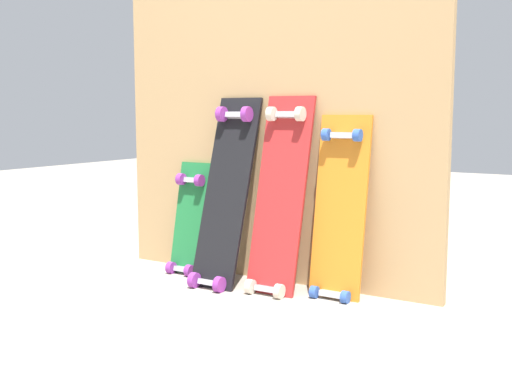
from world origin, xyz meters
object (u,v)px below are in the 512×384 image
skateboard_red (279,201)px  skateboard_orange (339,215)px  skateboard_black (225,198)px  skateboard_green (189,225)px

skateboard_red → skateboard_orange: size_ratio=1.09×
skateboard_black → skateboard_orange: skateboard_black is taller
skateboard_black → skateboard_orange: 0.54m
skateboard_black → skateboard_orange: (0.53, 0.08, -0.04)m
skateboard_green → skateboard_orange: size_ratio=0.72×
skateboard_green → skateboard_black: bearing=-15.8°
skateboard_green → skateboard_black: skateboard_black is taller
skateboard_red → skateboard_orange: skateboard_red is taller
skateboard_green → skateboard_red: 0.56m
skateboard_green → skateboard_black: 0.32m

